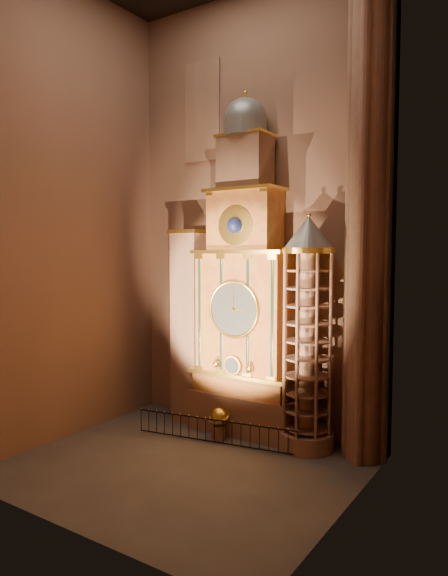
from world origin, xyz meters
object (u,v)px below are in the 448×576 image
Objects in this scene: celestial_globe at (219,421)px; astronomical_clock at (244,300)px; portrait_tower at (190,325)px; stair_turret at (307,335)px; iron_railing at (214,431)px.

astronomical_clock is at bearing 71.61° from celestial_globe.
astronomical_clock reaches higher than portrait_tower.
stair_turret is at bearing -4.30° from astronomical_clock.
celestial_globe is at bearing -27.88° from portrait_tower.
iron_railing is (-3.84, -1.89, -4.66)m from stair_turret.
astronomical_clock reaches higher than stair_turret.
portrait_tower is 6.91m from stair_turret.
celestial_globe is (-4.00, -1.25, -4.35)m from stair_turret.
stair_turret is at bearing 17.36° from celestial_globe.
celestial_globe is 0.19× the size of iron_railing.
portrait_tower is (-3.40, 0.02, -1.53)m from astronomical_clock.
astronomical_clock is 1.55× the size of stair_turret.
celestial_globe is (-0.50, -1.51, -5.76)m from astronomical_clock.
portrait_tower is at bearing 179.71° from astronomical_clock.
stair_turret is 6.05m from celestial_globe.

